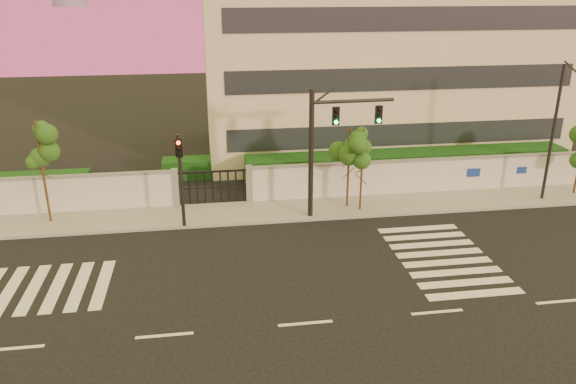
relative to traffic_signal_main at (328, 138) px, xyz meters
name	(u,v)px	position (x,y,z in m)	size (l,w,h in m)	color
ground	(305,324)	(-2.79, -9.43, -4.26)	(120.00, 120.00, 0.00)	black
sidewalk	(271,211)	(-2.79, 1.07, -4.19)	(60.00, 3.00, 0.15)	gray
perimeter_wall	(269,184)	(-2.69, 2.57, -3.19)	(60.00, 0.36, 2.20)	#BABDC2
hedge_row	(281,172)	(-1.63, 5.31, -3.45)	(41.00, 4.25, 1.80)	#0F3312
institutional_building	(377,63)	(6.21, 12.55, 1.89)	(24.40, 12.40, 12.25)	beige
road_markings	(253,276)	(-4.37, -5.68, -4.25)	(57.00, 7.62, 0.02)	silver
street_tree_c	(40,149)	(-14.04, 1.28, -0.32)	(1.46, 1.17, 5.37)	#382314
street_tree_d	(349,150)	(1.39, 1.04, -0.94)	(1.44, 1.15, 4.51)	#382314
street_tree_e	(363,152)	(1.96, 0.49, -0.92)	(1.34, 1.06, 4.55)	#382314
traffic_signal_main	(328,138)	(0.00, 0.00, 0.00)	(4.27, 0.45, 6.75)	black
traffic_signal_secondary	(180,170)	(-7.31, -0.34, -1.20)	(0.38, 0.35, 4.83)	black
streetlight_east	(556,127)	(12.48, 0.34, 0.03)	(0.47, 1.91, 7.95)	black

